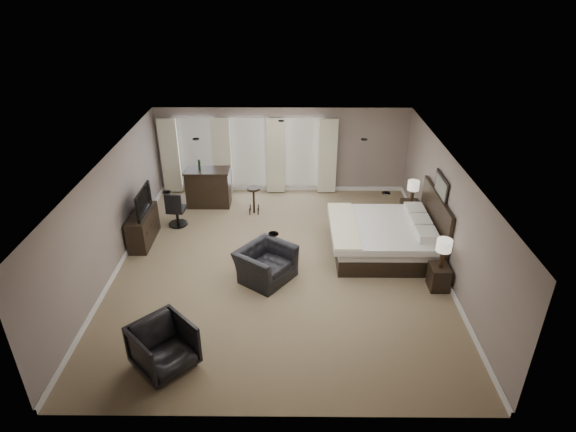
{
  "coord_description": "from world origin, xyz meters",
  "views": [
    {
      "loc": [
        0.27,
        -9.44,
        6.29
      ],
      "look_at": [
        0.2,
        0.4,
        1.1
      ],
      "focal_mm": 30.0,
      "sensor_mm": 36.0,
      "label": 1
    }
  ],
  "objects_px": {
    "lamp_far": "(413,192)",
    "dresser": "(143,227)",
    "bed": "(388,224)",
    "armchair_near": "(266,259)",
    "nightstand_far": "(410,213)",
    "desk_chair": "(176,208)",
    "armchair_far": "(163,345)",
    "lamp_near": "(443,253)",
    "bar_stool_right": "(254,200)",
    "bar_counter": "(208,187)",
    "nightstand_near": "(439,277)",
    "bar_stool_left": "(200,195)",
    "tv": "(140,210)"
  },
  "relations": [
    {
      "from": "nightstand_far",
      "to": "armchair_near",
      "type": "xyz_separation_m",
      "value": [
        -3.76,
        -2.57,
        0.19
      ]
    },
    {
      "from": "nightstand_near",
      "to": "lamp_far",
      "type": "height_order",
      "value": "lamp_far"
    },
    {
      "from": "bar_stool_left",
      "to": "bar_stool_right",
      "type": "height_order",
      "value": "bar_stool_right"
    },
    {
      "from": "nightstand_near",
      "to": "bar_stool_right",
      "type": "xyz_separation_m",
      "value": [
        -4.25,
        3.52,
        0.12
      ]
    },
    {
      "from": "bar_stool_left",
      "to": "desk_chair",
      "type": "height_order",
      "value": "desk_chair"
    },
    {
      "from": "bar_stool_right",
      "to": "bed",
      "type": "bearing_deg",
      "value": -31.63
    },
    {
      "from": "nightstand_far",
      "to": "tv",
      "type": "height_order",
      "value": "tv"
    },
    {
      "from": "bar_stool_right",
      "to": "desk_chair",
      "type": "distance_m",
      "value": 2.14
    },
    {
      "from": "bar_counter",
      "to": "desk_chair",
      "type": "relative_size",
      "value": 1.28
    },
    {
      "from": "lamp_far",
      "to": "bar_counter",
      "type": "distance_m",
      "value": 5.71
    },
    {
      "from": "bed",
      "to": "armchair_near",
      "type": "bearing_deg",
      "value": -158.65
    },
    {
      "from": "nightstand_near",
      "to": "dresser",
      "type": "distance_m",
      "value": 7.18
    },
    {
      "from": "lamp_near",
      "to": "dresser",
      "type": "distance_m",
      "value": 7.2
    },
    {
      "from": "tv",
      "to": "nightstand_near",
      "type": "bearing_deg",
      "value": -105.5
    },
    {
      "from": "bar_counter",
      "to": "lamp_far",
      "type": "bearing_deg",
      "value": -11.26
    },
    {
      "from": "armchair_far",
      "to": "desk_chair",
      "type": "height_order",
      "value": "desk_chair"
    },
    {
      "from": "bed",
      "to": "nightstand_far",
      "type": "height_order",
      "value": "bed"
    },
    {
      "from": "nightstand_far",
      "to": "bar_counter",
      "type": "xyz_separation_m",
      "value": [
        -5.59,
        1.11,
        0.24
      ]
    },
    {
      "from": "lamp_far",
      "to": "dresser",
      "type": "xyz_separation_m",
      "value": [
        -6.92,
        -0.98,
        -0.54
      ]
    },
    {
      "from": "bar_stool_right",
      "to": "desk_chair",
      "type": "height_order",
      "value": "desk_chair"
    },
    {
      "from": "nightstand_near",
      "to": "tv",
      "type": "relative_size",
      "value": 0.48
    },
    {
      "from": "armchair_far",
      "to": "lamp_near",
      "type": "bearing_deg",
      "value": -21.09
    },
    {
      "from": "dresser",
      "to": "bar_stool_right",
      "type": "height_order",
      "value": "dresser"
    },
    {
      "from": "lamp_far",
      "to": "tv",
      "type": "xyz_separation_m",
      "value": [
        -6.92,
        -0.98,
        -0.06
      ]
    },
    {
      "from": "bed",
      "to": "lamp_far",
      "type": "bearing_deg",
      "value": 58.46
    },
    {
      "from": "armchair_far",
      "to": "armchair_near",
      "type": "bearing_deg",
      "value": 14.06
    },
    {
      "from": "desk_chair",
      "to": "lamp_far",
      "type": "bearing_deg",
      "value": -174.43
    },
    {
      "from": "nightstand_far",
      "to": "nightstand_near",
      "type": "bearing_deg",
      "value": -90.0
    },
    {
      "from": "nightstand_far",
      "to": "armchair_near",
      "type": "relative_size",
      "value": 0.55
    },
    {
      "from": "bar_counter",
      "to": "bar_stool_left",
      "type": "height_order",
      "value": "bar_counter"
    },
    {
      "from": "tv",
      "to": "armchair_near",
      "type": "height_order",
      "value": "armchair_near"
    },
    {
      "from": "bed",
      "to": "armchair_far",
      "type": "distance_m",
      "value": 5.9
    },
    {
      "from": "bar_counter",
      "to": "bar_stool_right",
      "type": "height_order",
      "value": "bar_counter"
    },
    {
      "from": "lamp_far",
      "to": "bar_stool_right",
      "type": "height_order",
      "value": "lamp_far"
    },
    {
      "from": "nightstand_near",
      "to": "lamp_far",
      "type": "xyz_separation_m",
      "value": [
        0.0,
        2.9,
        0.68
      ]
    },
    {
      "from": "bed",
      "to": "nightstand_far",
      "type": "distance_m",
      "value": 1.76
    },
    {
      "from": "nightstand_near",
      "to": "armchair_far",
      "type": "bearing_deg",
      "value": -156.37
    },
    {
      "from": "nightstand_far",
      "to": "lamp_near",
      "type": "distance_m",
      "value": 2.95
    },
    {
      "from": "bar_stool_left",
      "to": "bar_stool_right",
      "type": "relative_size",
      "value": 0.96
    },
    {
      "from": "lamp_near",
      "to": "dresser",
      "type": "xyz_separation_m",
      "value": [
        -6.92,
        1.92,
        -0.47
      ]
    },
    {
      "from": "nightstand_near",
      "to": "desk_chair",
      "type": "bearing_deg",
      "value": 155.96
    },
    {
      "from": "bed",
      "to": "desk_chair",
      "type": "distance_m",
      "value": 5.54
    },
    {
      "from": "nightstand_far",
      "to": "bar_stool_left",
      "type": "xyz_separation_m",
      "value": [
        -5.82,
        0.99,
        0.06
      ]
    },
    {
      "from": "bar_stool_left",
      "to": "dresser",
      "type": "bearing_deg",
      "value": -119.12
    },
    {
      "from": "dresser",
      "to": "bar_stool_left",
      "type": "distance_m",
      "value": 2.25
    },
    {
      "from": "nightstand_far",
      "to": "desk_chair",
      "type": "xyz_separation_m",
      "value": [
        -6.26,
        -0.11,
        0.18
      ]
    },
    {
      "from": "nightstand_near",
      "to": "nightstand_far",
      "type": "distance_m",
      "value": 2.9
    },
    {
      "from": "tv",
      "to": "bar_stool_left",
      "type": "bearing_deg",
      "value": -29.12
    },
    {
      "from": "lamp_near",
      "to": "armchair_near",
      "type": "distance_m",
      "value": 3.79
    },
    {
      "from": "armchair_near",
      "to": "bar_stool_right",
      "type": "bearing_deg",
      "value": 45.65
    }
  ]
}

